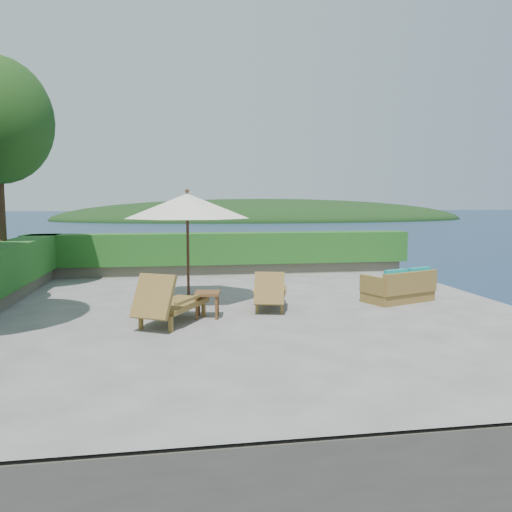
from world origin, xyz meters
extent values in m
plane|color=gray|center=(0.00, 0.00, 0.00)|extent=(12.00, 12.00, 0.00)
cube|color=#554E43|center=(0.00, 0.00, -1.55)|extent=(12.00, 12.00, 3.00)
plane|color=#152943|center=(0.00, 0.00, -3.00)|extent=(600.00, 600.00, 0.00)
ellipsoid|color=black|center=(25.00, 140.00, -3.00)|extent=(126.00, 57.60, 12.60)
cube|color=#676152|center=(0.00, 5.60, 0.18)|extent=(12.00, 0.60, 0.36)
cube|color=#224C15|center=(0.00, 5.60, 0.85)|extent=(12.40, 0.90, 1.00)
cylinder|color=#472F1B|center=(-6.00, 3.20, 2.34)|extent=(0.20, 0.20, 4.68)
cylinder|color=black|center=(-1.27, 1.05, 0.06)|extent=(0.94, 0.94, 0.11)
cylinder|color=#3B2115|center=(-1.27, 1.05, 1.28)|extent=(0.09, 0.09, 2.56)
cone|color=silver|center=(-1.27, 1.05, 2.27)|extent=(3.90, 3.90, 0.56)
sphere|color=#3B2115|center=(-1.27, 1.05, 2.61)|extent=(0.12, 0.12, 0.09)
cube|color=olive|center=(-2.21, -1.35, 0.15)|extent=(0.09, 0.09, 0.29)
cube|color=olive|center=(-1.66, -1.65, 0.15)|extent=(0.09, 0.09, 0.29)
cube|color=olive|center=(-1.55, -0.17, 0.15)|extent=(0.09, 0.09, 0.29)
cube|color=olive|center=(-1.00, -0.48, 0.15)|extent=(0.09, 0.09, 0.29)
cube|color=olive|center=(-1.55, -0.81, 0.34)|extent=(1.36, 1.64, 0.10)
cube|color=olive|center=(-1.96, -1.55, 0.65)|extent=(0.88, 0.78, 0.79)
cube|color=olive|center=(-1.99, -0.82, 0.51)|extent=(0.52, 0.87, 0.06)
cube|color=olive|center=(-1.33, -1.20, 0.51)|extent=(0.52, 0.87, 0.06)
cube|color=olive|center=(0.13, -0.37, 0.12)|extent=(0.07, 0.07, 0.25)
cube|color=olive|center=(0.65, -0.50, 0.12)|extent=(0.07, 0.07, 0.25)
cube|color=olive|center=(0.39, 0.74, 0.12)|extent=(0.07, 0.07, 0.25)
cube|color=olive|center=(0.91, 0.62, 0.12)|extent=(0.07, 0.07, 0.25)
cube|color=olive|center=(0.54, 0.22, 0.29)|extent=(0.90, 1.35, 0.09)
cube|color=olive|center=(0.38, -0.48, 0.55)|extent=(0.71, 0.54, 0.67)
cube|color=olive|center=(0.18, 0.11, 0.43)|extent=(0.24, 0.80, 0.05)
cube|color=olive|center=(0.81, -0.04, 0.43)|extent=(0.24, 0.80, 0.05)
cube|color=brown|center=(-1.15, -0.75, 0.24)|extent=(0.06, 0.06, 0.48)
cube|color=brown|center=(-0.77, -0.81, 0.24)|extent=(0.06, 0.06, 0.48)
cube|color=brown|center=(-1.09, -0.36, 0.24)|extent=(0.06, 0.06, 0.48)
cube|color=brown|center=(-0.70, -0.43, 0.24)|extent=(0.06, 0.06, 0.48)
cube|color=brown|center=(-0.93, -0.59, 0.51)|extent=(0.57, 0.57, 0.05)
cube|color=olive|center=(3.66, 0.40, 0.18)|extent=(1.82, 1.35, 0.36)
cube|color=olive|center=(3.80, 0.04, 0.50)|extent=(1.57, 0.71, 0.50)
cube|color=olive|center=(2.93, 0.12, 0.45)|extent=(0.40, 0.80, 0.41)
cube|color=olive|center=(4.39, 0.68, 0.45)|extent=(0.40, 0.80, 0.41)
cube|color=teal|center=(3.29, 0.30, 0.45)|extent=(0.90, 0.87, 0.16)
cube|color=teal|center=(4.00, 0.58, 0.45)|extent=(0.90, 0.87, 0.16)
cube|color=teal|center=(3.41, -0.01, 0.66)|extent=(0.64, 0.35, 0.33)
cube|color=teal|center=(4.12, 0.26, 0.66)|extent=(0.64, 0.35, 0.33)
camera|label=1|loc=(-1.53, -10.63, 2.36)|focal=35.00mm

